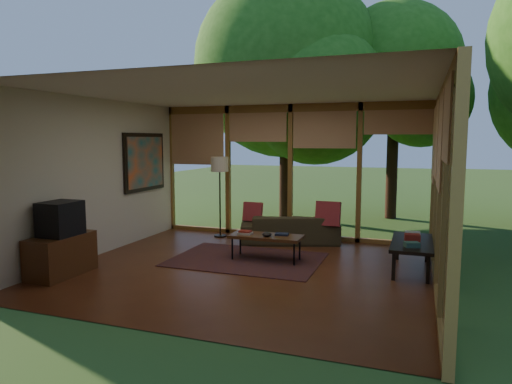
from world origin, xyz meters
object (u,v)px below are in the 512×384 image
at_px(floor_lamp, 220,169).
at_px(coffee_table, 266,237).
at_px(media_cabinet, 61,255).
at_px(television, 60,219).
at_px(sofa, 290,229).
at_px(side_console, 412,244).

xyz_separation_m(floor_lamp, coffee_table, (1.48, -1.45, -1.01)).
relative_size(media_cabinet, floor_lamp, 0.61).
height_order(television, coffee_table, television).
xyz_separation_m(sofa, floor_lamp, (-1.50, 0.05, 1.13)).
height_order(sofa, side_console, sofa).
distance_m(sofa, side_console, 2.57).
height_order(television, floor_lamp, floor_lamp).
xyz_separation_m(media_cabinet, floor_lamp, (1.10, 3.26, 1.11)).
relative_size(sofa, floor_lamp, 1.14).
bearing_deg(television, coffee_table, 35.31).
relative_size(sofa, coffee_table, 1.57).
bearing_deg(television, side_console, 22.42).
height_order(media_cabinet, side_console, media_cabinet).
distance_m(sofa, media_cabinet, 4.14).
bearing_deg(coffee_table, media_cabinet, -144.90).
xyz_separation_m(sofa, media_cabinet, (-2.61, -3.21, 0.03)).
distance_m(sofa, television, 4.16).
bearing_deg(side_console, television, -157.58).
relative_size(sofa, side_console, 1.35).
bearing_deg(side_console, floor_lamp, 161.49).
relative_size(media_cabinet, coffee_table, 0.83).
bearing_deg(coffee_table, side_console, 4.65).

